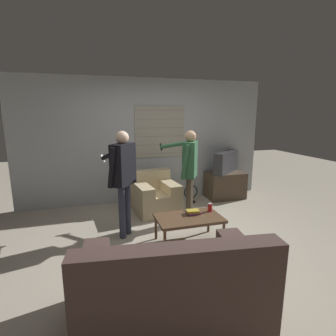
{
  "coord_description": "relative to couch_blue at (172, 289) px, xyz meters",
  "views": [
    {
      "loc": [
        -1.11,
        -3.36,
        1.85
      ],
      "look_at": [
        0.04,
        0.54,
        1.0
      ],
      "focal_mm": 28.0,
      "sensor_mm": 36.0,
      "label": 1
    }
  ],
  "objects": [
    {
      "name": "ground_plane",
      "position": [
        0.5,
        1.41,
        -0.33
      ],
      "size": [
        16.0,
        16.0,
        0.0
      ],
      "primitive_type": "plane",
      "color": "#B2A893"
    },
    {
      "name": "wall_back",
      "position": [
        0.5,
        3.44,
        0.95
      ],
      "size": [
        5.2,
        0.08,
        2.55
      ],
      "color": "#ADB2B7",
      "rests_on": "ground_plane"
    },
    {
      "name": "couch_blue",
      "position": [
        0.0,
        0.0,
        0.0
      ],
      "size": [
        1.72,
        1.11,
        0.89
      ],
      "rotation": [
        0.0,
        0.0,
        -0.13
      ],
      "color": "#4C3833",
      "rests_on": "ground_plane"
    },
    {
      "name": "armchair_beige",
      "position": [
        0.5,
        2.7,
        -0.01
      ],
      "size": [
        0.84,
        0.85,
        0.77
      ],
      "rotation": [
        0.0,
        0.0,
        3.25
      ],
      "color": "#C6B289",
      "rests_on": "ground_plane"
    },
    {
      "name": "coffee_table",
      "position": [
        0.67,
        1.34,
        0.03
      ],
      "size": [
        0.94,
        0.57,
        0.4
      ],
      "color": "brown",
      "rests_on": "ground_plane"
    },
    {
      "name": "tv_stand",
      "position": [
        2.19,
        3.08,
        -0.04
      ],
      "size": [
        0.81,
        0.52,
        0.58
      ],
      "color": "#4C3D2D",
      "rests_on": "ground_plane"
    },
    {
      "name": "tv",
      "position": [
        2.18,
        3.08,
        0.48
      ],
      "size": [
        0.79,
        0.7,
        0.46
      ],
      "rotation": [
        0.0,
        0.0,
        3.83
      ],
      "color": "#2D2D33",
      "rests_on": "tv_stand"
    },
    {
      "name": "person_left_standing",
      "position": [
        -0.19,
        1.84,
        0.69
      ],
      "size": [
        0.52,
        0.78,
        1.61
      ],
      "rotation": [
        0.0,
        0.0,
        0.91
      ],
      "color": "#33384C",
      "rests_on": "ground_plane"
    },
    {
      "name": "person_right_standing",
      "position": [
        0.94,
        2.08,
        0.66
      ],
      "size": [
        0.59,
        0.72,
        1.58
      ],
      "rotation": [
        0.0,
        0.0,
        1.03
      ],
      "color": "#4C4233",
      "rests_on": "ground_plane"
    },
    {
      "name": "book_stack",
      "position": [
        0.76,
        1.42,
        0.11
      ],
      "size": [
        0.21,
        0.16,
        0.06
      ],
      "color": "#75387F",
      "rests_on": "coffee_table"
    },
    {
      "name": "soda_can",
      "position": [
        1.05,
        1.46,
        0.14
      ],
      "size": [
        0.07,
        0.07,
        0.13
      ],
      "color": "red",
      "rests_on": "coffee_table"
    },
    {
      "name": "spare_remote",
      "position": [
        0.73,
        1.51,
        0.09
      ],
      "size": [
        0.09,
        0.14,
        0.02
      ],
      "rotation": [
        0.0,
        0.0,
        0.41
      ],
      "color": "white",
      "rests_on": "coffee_table"
    },
    {
      "name": "floor_fan",
      "position": [
        1.34,
        2.99,
        -0.15
      ],
      "size": [
        0.3,
        0.2,
        0.38
      ],
      "color": "black",
      "rests_on": "ground_plane"
    }
  ]
}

